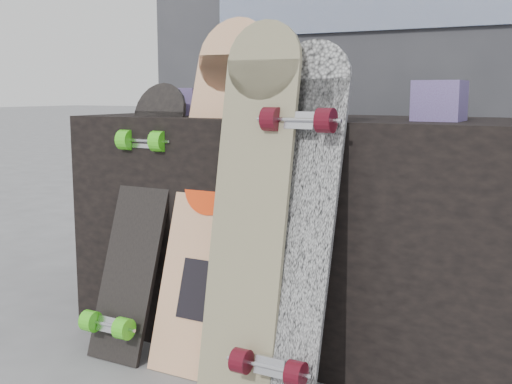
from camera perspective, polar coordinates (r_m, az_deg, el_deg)
The scene contains 9 objects.
vendor_table at distance 2.28m, azimuth 4.25°, elevation -3.47°, with size 1.60×0.60×0.80m, color black.
booth at distance 3.02m, azimuth 11.33°, elevation 12.82°, with size 2.40×0.22×2.20m.
merch_box_purple at distance 2.46m, azimuth -6.60°, elevation 8.00°, with size 0.18×0.12×0.10m, color #5A3B78.
merch_box_small at distance 2.01m, azimuth 16.01°, elevation 7.81°, with size 0.14×0.14×0.12m, color #5A3B78.
merch_box_flat at distance 2.36m, azimuth 4.07°, elevation 7.51°, with size 0.22×0.10×0.06m, color #D1B78C.
longboard_geisha at distance 2.09m, azimuth -3.80°, elevation 1.04°, with size 0.26×0.38×1.14m.
longboard_celtic at distance 1.87m, azimuth -0.43°, elevation -0.45°, with size 0.24×0.23×1.10m.
longboard_cascadia at distance 1.82m, azimuth 3.40°, elevation -2.17°, with size 0.24×0.34×1.04m.
skateboard_dark at distance 2.22m, azimuth -10.47°, elevation -1.96°, with size 0.21×0.38×0.92m.
Camera 1 is at (0.93, -1.52, 0.89)m, focal length 45.00 mm.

